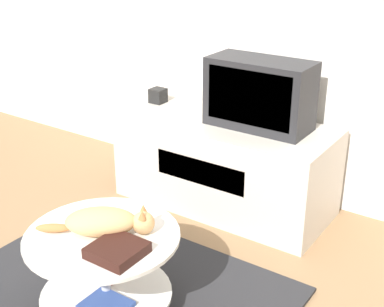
# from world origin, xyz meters

# --- Properties ---
(tv_stand) EXTENTS (1.33, 0.58, 0.56)m
(tv_stand) POSITION_xyz_m (-0.06, 1.27, 0.28)
(tv_stand) COLOR beige
(tv_stand) RESTS_ON ground_plane
(tv) EXTENTS (0.61, 0.28, 0.40)m
(tv) POSITION_xyz_m (0.14, 1.30, 0.76)
(tv) COLOR #232326
(tv) RESTS_ON tv_stand
(speaker) EXTENTS (0.10, 0.10, 0.10)m
(speaker) POSITION_xyz_m (-0.63, 1.34, 0.61)
(speaker) COLOR black
(speaker) RESTS_ON tv_stand
(coffee_table) EXTENTS (0.68, 0.68, 0.41)m
(coffee_table) POSITION_xyz_m (0.06, 0.04, 0.28)
(coffee_table) COLOR #B2B2B7
(coffee_table) RESTS_ON rug
(dvd_box) EXTENTS (0.20, 0.20, 0.05)m
(dvd_box) POSITION_xyz_m (0.22, -0.03, 0.46)
(dvd_box) COLOR black
(dvd_box) RESTS_ON coffee_table
(cat) EXTENTS (0.45, 0.34, 0.13)m
(cat) POSITION_xyz_m (0.06, 0.06, 0.49)
(cat) COLOR tan
(cat) RESTS_ON coffee_table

